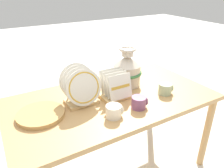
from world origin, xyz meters
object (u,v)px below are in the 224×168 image
Objects in this scene: mug_plum_glaze at (139,102)px; mug_cream_glaze at (114,111)px; dish_rack_square_plates at (115,89)px; wicker_charger_stack at (41,114)px; dish_rack_round_plates at (81,89)px; mug_sage_glaze at (166,89)px; ceramic_vase at (127,70)px.

mug_plum_glaze is 1.00× the size of mug_cream_glaze.
mug_cream_glaze is at bearing -122.77° from dish_rack_square_plates.
mug_cream_glaze reaches higher than wicker_charger_stack.
dish_rack_round_plates is 0.31m from wicker_charger_stack.
dish_rack_round_plates is 0.89× the size of wicker_charger_stack.
mug_sage_glaze reaches higher than wicker_charger_stack.
wicker_charger_stack is at bearing -170.95° from ceramic_vase.
mug_cream_glaze is at bearing -132.98° from ceramic_vase.
dish_rack_square_plates reaches higher than mug_plum_glaze.
mug_plum_glaze is at bearing -73.35° from dish_rack_square_plates.
ceramic_vase reaches higher than mug_sage_glaze.
dish_rack_round_plates is 0.64m from mug_sage_glaze.
dish_rack_square_plates is at bearing 158.04° from mug_sage_glaze.
dish_rack_square_plates is at bearing 106.65° from mug_plum_glaze.
mug_plum_glaze is (0.60, -0.23, 0.03)m from wicker_charger_stack.
mug_plum_glaze is (0.31, -0.25, -0.07)m from dish_rack_round_plates.
dish_rack_square_plates is 1.99× the size of mug_sage_glaze.
dish_rack_square_plates reaches higher than mug_cream_glaze.
wicker_charger_stack is 2.81× the size of mug_plum_glaze.
mug_sage_glaze is at bearing -59.89° from ceramic_vase.
dish_rack_square_plates is (-0.19, -0.14, -0.06)m from ceramic_vase.
dish_rack_round_plates is 1.26× the size of dish_rack_square_plates.
wicker_charger_stack is 0.47m from mug_cream_glaze.
mug_sage_glaze is 0.30m from mug_plum_glaze.
ceramic_vase reaches higher than dish_rack_square_plates.
wicker_charger_stack is 0.64m from mug_plum_glaze.
ceramic_vase is 2.91× the size of mug_cream_glaze.
dish_rack_round_plates is at bearing 113.22° from mug_cream_glaze.
wicker_charger_stack is 2.81× the size of mug_sage_glaze.
ceramic_vase is at bearing 35.93° from dish_rack_square_plates.
ceramic_vase is 2.91× the size of mug_plum_glaze.
mug_plum_glaze is 0.20m from mug_cream_glaze.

